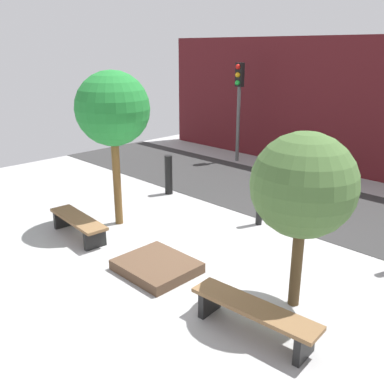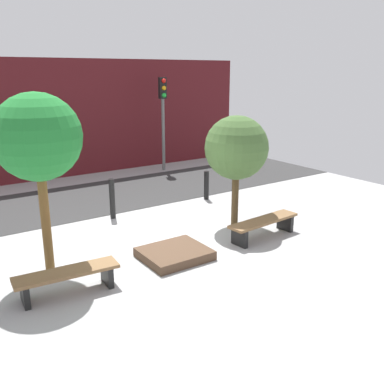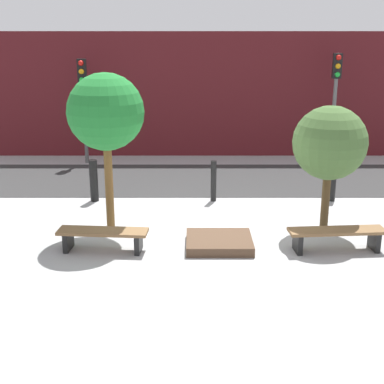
{
  "view_description": "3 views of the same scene",
  "coord_description": "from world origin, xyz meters",
  "px_view_note": "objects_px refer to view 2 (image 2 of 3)",
  "views": [
    {
      "loc": [
        5.29,
        -5.13,
        3.83
      ],
      "look_at": [
        0.51,
        -0.34,
        1.54
      ],
      "focal_mm": 40.0,
      "sensor_mm": 36.0,
      "label": 1
    },
    {
      "loc": [
        -4.31,
        -7.66,
        3.74
      ],
      "look_at": [
        0.59,
        -0.51,
        1.28
      ],
      "focal_mm": 40.0,
      "sensor_mm": 36.0,
      "label": 2
    },
    {
      "loc": [
        -0.55,
        -10.77,
        4.2
      ],
      "look_at": [
        -0.55,
        -0.52,
        1.09
      ],
      "focal_mm": 50.0,
      "sensor_mm": 36.0,
      "label": 3
    }
  ],
  "objects_px": {
    "tree_behind_right_bench": "(236,148)",
    "bench_left": "(67,277)",
    "planter_bed": "(175,254)",
    "bollard_left": "(112,199)",
    "bench_right": "(264,224)",
    "bollard_center": "(206,185)",
    "tree_behind_left_bench": "(37,138)",
    "traffic_light_mid_west": "(163,107)"
  },
  "relations": [
    {
      "from": "bench_left",
      "to": "tree_behind_left_bench",
      "type": "relative_size",
      "value": 0.53
    },
    {
      "from": "bench_right",
      "to": "bollard_center",
      "type": "xyz_separation_m",
      "value": [
        0.74,
        3.25,
        0.1
      ]
    },
    {
      "from": "bench_right",
      "to": "traffic_light_mid_west",
      "type": "height_order",
      "value": "traffic_light_mid_west"
    },
    {
      "from": "bench_left",
      "to": "planter_bed",
      "type": "bearing_deg",
      "value": 9.3
    },
    {
      "from": "planter_bed",
      "to": "tree_behind_right_bench",
      "type": "distance_m",
      "value": 3.08
    },
    {
      "from": "tree_behind_right_bench",
      "to": "bollard_center",
      "type": "distance_m",
      "value": 2.78
    },
    {
      "from": "bench_left",
      "to": "planter_bed",
      "type": "xyz_separation_m",
      "value": [
        2.31,
        0.2,
        -0.22
      ]
    },
    {
      "from": "tree_behind_left_bench",
      "to": "bollard_left",
      "type": "relative_size",
      "value": 3.22
    },
    {
      "from": "bench_left",
      "to": "tree_behind_right_bench",
      "type": "bearing_deg",
      "value": 17.08
    },
    {
      "from": "planter_bed",
      "to": "tree_behind_left_bench",
      "type": "xyz_separation_m",
      "value": [
        -2.31,
        0.84,
        2.49
      ]
    },
    {
      "from": "bollard_left",
      "to": "bench_left",
      "type": "bearing_deg",
      "value": -125.42
    },
    {
      "from": "planter_bed",
      "to": "bollard_left",
      "type": "xyz_separation_m",
      "value": [
        0.0,
        3.05,
        0.43
      ]
    },
    {
      "from": "bench_left",
      "to": "tree_behind_right_bench",
      "type": "distance_m",
      "value": 5.01
    },
    {
      "from": "bollard_center",
      "to": "bollard_left",
      "type": "bearing_deg",
      "value": 180.0
    },
    {
      "from": "tree_behind_left_bench",
      "to": "bollard_center",
      "type": "bearing_deg",
      "value": 22.35
    },
    {
      "from": "planter_bed",
      "to": "bollard_left",
      "type": "relative_size",
      "value": 1.25
    },
    {
      "from": "tree_behind_right_bench",
      "to": "tree_behind_left_bench",
      "type": "bearing_deg",
      "value": -180.0
    },
    {
      "from": "tree_behind_right_bench",
      "to": "bench_left",
      "type": "bearing_deg",
      "value": -167.27
    },
    {
      "from": "planter_bed",
      "to": "bollard_center",
      "type": "relative_size",
      "value": 1.54
    },
    {
      "from": "bench_left",
      "to": "bollard_left",
      "type": "bearing_deg",
      "value": 58.93
    },
    {
      "from": "bollard_left",
      "to": "bollard_center",
      "type": "distance_m",
      "value": 3.05
    },
    {
      "from": "bench_left",
      "to": "planter_bed",
      "type": "relative_size",
      "value": 1.36
    },
    {
      "from": "tree_behind_left_bench",
      "to": "traffic_light_mid_west",
      "type": "relative_size",
      "value": 0.97
    },
    {
      "from": "bench_left",
      "to": "tree_behind_right_bench",
      "type": "xyz_separation_m",
      "value": [
        4.62,
        1.04,
        1.64
      ]
    },
    {
      "from": "bench_left",
      "to": "bollard_left",
      "type": "distance_m",
      "value": 3.99
    },
    {
      "from": "planter_bed",
      "to": "bollard_center",
      "type": "height_order",
      "value": "bollard_center"
    },
    {
      "from": "planter_bed",
      "to": "tree_behind_right_bench",
      "type": "xyz_separation_m",
      "value": [
        2.31,
        0.84,
        1.86
      ]
    },
    {
      "from": "bench_right",
      "to": "planter_bed",
      "type": "height_order",
      "value": "bench_right"
    },
    {
      "from": "planter_bed",
      "to": "bollard_center",
      "type": "distance_m",
      "value": 4.33
    },
    {
      "from": "tree_behind_left_bench",
      "to": "planter_bed",
      "type": "bearing_deg",
      "value": -20.06
    },
    {
      "from": "traffic_light_mid_west",
      "to": "planter_bed",
      "type": "bearing_deg",
      "value": -119.3
    },
    {
      "from": "planter_bed",
      "to": "tree_behind_right_bench",
      "type": "height_order",
      "value": "tree_behind_right_bench"
    },
    {
      "from": "bench_left",
      "to": "bench_right",
      "type": "relative_size",
      "value": 0.93
    },
    {
      "from": "bench_left",
      "to": "bench_right",
      "type": "xyz_separation_m",
      "value": [
        4.62,
        0.0,
        0.01
      ]
    },
    {
      "from": "bench_right",
      "to": "tree_behind_left_bench",
      "type": "relative_size",
      "value": 0.57
    },
    {
      "from": "bench_right",
      "to": "bollard_center",
      "type": "relative_size",
      "value": 2.25
    },
    {
      "from": "bench_left",
      "to": "bollard_left",
      "type": "xyz_separation_m",
      "value": [
        2.31,
        3.25,
        0.21
      ]
    },
    {
      "from": "tree_behind_left_bench",
      "to": "bench_right",
      "type": "bearing_deg",
      "value": -12.73
    },
    {
      "from": "bollard_center",
      "to": "tree_behind_right_bench",
      "type": "bearing_deg",
      "value": -108.59
    },
    {
      "from": "tree_behind_right_bench",
      "to": "bollard_left",
      "type": "relative_size",
      "value": 2.59
    },
    {
      "from": "bench_right",
      "to": "bench_left",
      "type": "bearing_deg",
      "value": 175.64
    },
    {
      "from": "bench_left",
      "to": "bench_right",
      "type": "height_order",
      "value": "bench_right"
    }
  ]
}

